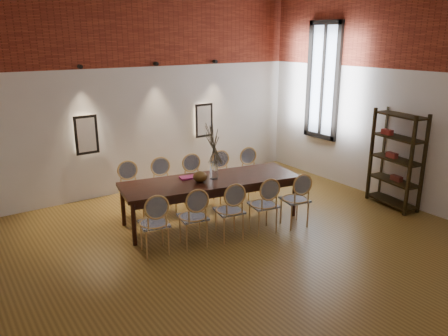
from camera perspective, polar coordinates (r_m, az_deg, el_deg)
floor at (r=6.69m, az=3.72°, el=-10.64°), size 7.00×7.00×0.02m
wall_back at (r=9.05m, az=-10.23°, el=9.76°), size 7.00×0.10×4.00m
wall_right at (r=8.68m, az=22.98°, el=8.42°), size 0.10×7.00×4.00m
brick_band_back at (r=8.93m, az=-10.47°, el=17.70°), size 7.00×0.02×1.50m
brick_band_right at (r=8.56m, az=23.69°, el=16.68°), size 0.02×7.00×1.50m
niche_left at (r=8.62m, az=-17.59°, el=4.18°), size 0.36×0.06×0.66m
niche_right at (r=9.68m, az=-2.72°, el=6.25°), size 0.36×0.06×0.66m
spot_fixture_left at (r=8.43m, az=-18.29°, el=12.45°), size 0.08×0.10×0.08m
spot_fixture_mid at (r=8.97m, az=-8.87°, el=13.29°), size 0.08×0.10×0.08m
spot_fixture_right at (r=9.66m, az=-1.18°, el=13.72°), size 0.08×0.10×0.08m
window_glass at (r=9.81m, az=12.86°, el=11.02°), size 0.02×0.78×2.38m
window_frame at (r=9.80m, az=12.78°, el=11.02°), size 0.08×0.90×2.50m
window_mullion at (r=9.80m, az=12.78°, el=11.02°), size 0.06×0.06×2.40m
dining_table at (r=7.52m, az=-1.73°, el=-4.20°), size 3.13×1.50×0.75m
chair_near_a at (r=6.46m, az=-9.13°, el=-7.13°), size 0.51×0.51×0.94m
chair_near_b at (r=6.62m, az=-4.07°, el=-6.35°), size 0.51×0.51×0.94m
chair_near_c at (r=6.83m, az=0.69°, el=-5.56°), size 0.51×0.51×0.94m
chair_near_d at (r=7.08m, az=5.14°, el=-4.79°), size 0.51×0.51×0.94m
chair_near_e at (r=7.38m, az=9.25°, el=-4.05°), size 0.51×0.51×0.94m
chair_far_a at (r=7.85m, az=-12.04°, el=-2.91°), size 0.51×0.51×0.94m
chair_far_b at (r=7.98m, az=-7.82°, el=-2.36°), size 0.51×0.51×0.94m
chair_far_c at (r=8.16m, az=-3.77°, el=-1.82°), size 0.51×0.51×0.94m
chair_far_d at (r=8.37m, az=0.10°, el=-1.29°), size 0.51×0.51×0.94m
chair_far_e at (r=8.62m, az=3.75°, el=-0.78°), size 0.51×0.51×0.94m
vase at (r=7.37m, az=-1.33°, el=-0.32°), size 0.14×0.14×0.30m
dried_branches at (r=7.25m, az=-1.35°, el=3.08°), size 0.50×0.50×0.70m
bowl at (r=7.25m, az=-3.15°, el=-1.14°), size 0.24×0.24×0.18m
book at (r=7.46m, az=-4.77°, el=-1.25°), size 0.29×0.22×0.03m
shelving_rack at (r=8.62m, az=21.57°, el=1.04°), size 0.54×1.05×1.80m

